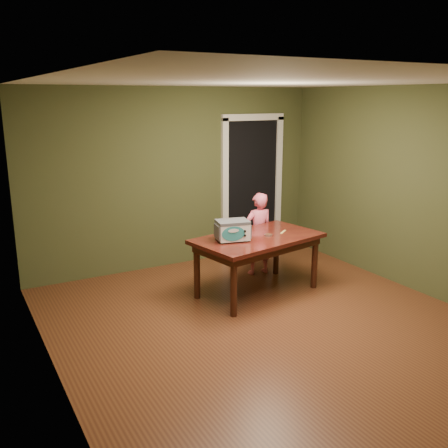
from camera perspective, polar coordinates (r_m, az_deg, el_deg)
name	(u,v)px	position (r m, az deg, el deg)	size (l,w,h in m)	color
floor	(272,327)	(5.61, 5.46, -11.63)	(5.00, 5.00, 0.00)	brown
room_shell	(276,173)	(5.11, 5.92, 5.87)	(4.52, 5.02, 2.61)	#3E4525
doorway	(242,185)	(8.21, 2.08, 4.53)	(1.10, 0.66, 2.25)	black
dining_table	(258,244)	(6.30, 3.87, -2.31)	(1.74, 1.17, 0.75)	#3B100D
toy_oven	(233,230)	(6.05, 0.98, -0.65)	(0.45, 0.35, 0.25)	#4C4F54
baking_pan	(268,235)	(6.31, 5.09, -1.25)	(0.10, 0.10, 0.02)	silver
spatula	(283,232)	(6.51, 6.78, -0.89)	(0.18, 0.03, 0.01)	#E1C562
child	(258,234)	(7.03, 3.94, -1.11)	(0.43, 0.28, 1.17)	#EB617D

